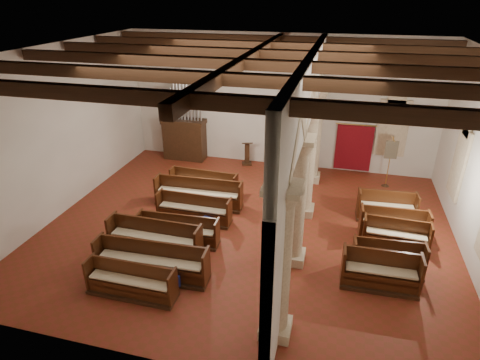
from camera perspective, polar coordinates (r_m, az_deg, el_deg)
name	(u,v)px	position (r m, az deg, el deg)	size (l,w,h in m)	color
floor	(247,227)	(14.33, 1.05, -6.76)	(14.00, 14.00, 0.00)	maroon
ceiling	(249,52)	(12.22, 1.29, 17.75)	(14.00, 14.00, 0.00)	black
wall_back	(279,102)	(18.59, 5.57, 10.94)	(14.00, 0.02, 6.00)	white
wall_front	(175,257)	(7.93, -9.22, -10.82)	(14.00, 0.02, 6.00)	white
wall_left	(61,131)	(16.01, -24.16, 6.38)	(0.02, 12.00, 6.00)	white
ceiling_beams	(249,58)	(12.24, 1.28, 16.91)	(13.80, 11.80, 0.30)	#3C2113
arcade	(305,137)	(12.51, 9.27, 6.11)	(0.90, 11.90, 6.00)	beige
window_right_b	(460,163)	(15.85, 28.86, 2.11)	(0.03, 1.00, 2.20)	#2D6654
window_back	(392,128)	(18.71, 20.83, 6.92)	(1.00, 0.03, 2.20)	#2D6654
pipe_organ	(184,132)	(19.78, -7.93, 6.79)	(2.10, 0.85, 4.40)	#3C2113
lectern	(247,155)	(19.15, 1.00, 3.60)	(0.58, 0.61, 1.20)	black
dossal_curtain	(354,148)	(18.87, 15.85, 4.43)	(1.80, 0.07, 2.17)	maroon
processional_banner	(388,169)	(18.01, 20.30, 1.42)	(0.51, 0.65, 2.22)	#3C2113
hymnal_box_a	(172,281)	(11.70, -9.62, -14.01)	(0.36, 0.29, 0.36)	navy
hymnal_box_b	(193,275)	(11.82, -6.74, -13.27)	(0.36, 0.30, 0.36)	#162B98
hymnal_box_c	(207,222)	(14.16, -4.77, -6.01)	(0.33, 0.27, 0.33)	navy
tube_heater_a	(112,274)	(12.56, -17.70, -12.56)	(0.10, 0.10, 0.98)	white
tube_heater_b	(127,273)	(12.45, -15.79, -12.62)	(0.09, 0.09, 0.92)	silver
nave_pew_0	(132,285)	(11.73, -15.16, -14.23)	(2.54, 0.67, 0.99)	#3C2113
nave_pew_1	(152,266)	(12.22, -12.39, -11.80)	(3.40, 0.86, 1.10)	#3C2113
nave_pew_2	(155,242)	(13.18, -12.01, -8.67)	(3.04, 0.78, 1.12)	#3C2113
nave_pew_3	(178,234)	(13.57, -8.79, -7.53)	(2.77, 0.77, 0.96)	#3C2113
nave_pew_4	(194,213)	(14.65, -6.56, -4.62)	(2.73, 0.69, 1.01)	#3C2113
nave_pew_5	(199,197)	(15.63, -5.89, -2.42)	(3.43, 0.87, 1.10)	#3C2113
nave_pew_6	(204,186)	(16.56, -5.19, -0.85)	(2.86, 0.79, 0.97)	#3C2113
aisle_pew_0	(380,276)	(12.21, 19.25, -12.72)	(2.14, 0.80, 1.13)	#3C2113
aisle_pew_1	(387,262)	(12.89, 20.24, -10.88)	(2.10, 0.81, 1.02)	#3C2113
aisle_pew_2	(395,239)	(14.07, 21.21, -7.77)	(2.09, 0.73, 1.00)	#3C2113
aisle_pew_3	(393,229)	(14.48, 20.90, -6.56)	(2.22, 0.82, 1.10)	#3C2113
aisle_pew_4	(386,211)	(15.55, 20.05, -4.10)	(2.10, 0.87, 1.09)	#3C2113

